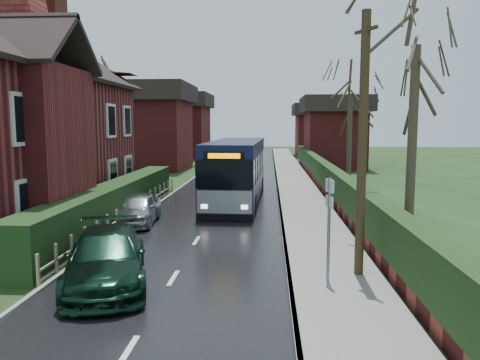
# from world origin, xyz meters

# --- Properties ---
(ground) EXTENTS (140.00, 140.00, 0.00)m
(ground) POSITION_xyz_m (0.00, 0.00, 0.00)
(ground) COLOR #30481F
(ground) RESTS_ON ground
(road) EXTENTS (6.00, 100.00, 0.02)m
(road) POSITION_xyz_m (0.00, 10.00, 0.01)
(road) COLOR black
(road) RESTS_ON ground
(pavement) EXTENTS (2.50, 100.00, 0.14)m
(pavement) POSITION_xyz_m (4.25, 10.00, 0.07)
(pavement) COLOR slate
(pavement) RESTS_ON ground
(kerb_right) EXTENTS (0.12, 100.00, 0.14)m
(kerb_right) POSITION_xyz_m (3.05, 10.00, 0.07)
(kerb_right) COLOR gray
(kerb_right) RESTS_ON ground
(kerb_left) EXTENTS (0.12, 100.00, 0.10)m
(kerb_left) POSITION_xyz_m (-3.05, 10.00, 0.05)
(kerb_left) COLOR gray
(kerb_left) RESTS_ON ground
(front_hedge) EXTENTS (1.20, 16.00, 1.60)m
(front_hedge) POSITION_xyz_m (-3.90, 5.00, 0.80)
(front_hedge) COLOR black
(front_hedge) RESTS_ON ground
(picket_fence) EXTENTS (0.10, 16.00, 0.90)m
(picket_fence) POSITION_xyz_m (-3.15, 5.00, 0.45)
(picket_fence) COLOR tan
(picket_fence) RESTS_ON ground
(right_wall_hedge) EXTENTS (0.60, 50.00, 1.80)m
(right_wall_hedge) POSITION_xyz_m (5.80, 10.00, 1.02)
(right_wall_hedge) COLOR maroon
(right_wall_hedge) RESTS_ON ground
(bus) EXTENTS (2.72, 10.59, 3.20)m
(bus) POSITION_xyz_m (0.83, 10.30, 1.59)
(bus) COLOR black
(bus) RESTS_ON ground
(car_silver) EXTENTS (1.70, 3.75, 1.25)m
(car_silver) POSITION_xyz_m (-2.80, 4.65, 0.62)
(car_silver) COLOR #A7A8AC
(car_silver) RESTS_ON ground
(car_green) EXTENTS (3.18, 5.09, 1.38)m
(car_green) POSITION_xyz_m (-1.60, -2.51, 0.69)
(car_green) COLOR black
(car_green) RESTS_ON ground
(car_distant) EXTENTS (1.43, 3.96, 1.30)m
(car_distant) POSITION_xyz_m (-1.64, 44.55, 0.65)
(car_distant) COLOR black
(car_distant) RESTS_ON ground
(bus_stop_sign) EXTENTS (0.17, 0.41, 2.75)m
(bus_stop_sign) POSITION_xyz_m (4.00, -2.30, 1.81)
(bus_stop_sign) COLOR slate
(bus_stop_sign) RESTS_ON ground
(telegraph_pole) EXTENTS (0.44, 0.84, 6.87)m
(telegraph_pole) POSITION_xyz_m (4.88, -1.69, 3.47)
(telegraph_pole) COLOR #302415
(telegraph_pole) RESTS_ON ground
(tree_right_near) EXTENTS (4.44, 4.44, 9.58)m
(tree_right_near) POSITION_xyz_m (7.44, 2.72, 7.16)
(tree_right_near) COLOR #3D3224
(tree_right_near) RESTS_ON ground
(tree_right_far) EXTENTS (4.38, 4.38, 8.47)m
(tree_right_far) POSITION_xyz_m (7.55, 16.09, 6.32)
(tree_right_far) COLOR #352B1F
(tree_right_far) RESTS_ON ground
(tree_house_side) EXTENTS (4.83, 4.83, 10.97)m
(tree_house_side) POSITION_xyz_m (-8.95, 13.40, 8.20)
(tree_house_side) COLOR #31261D
(tree_house_side) RESTS_ON ground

